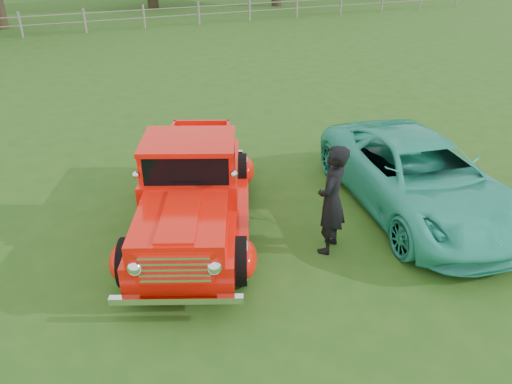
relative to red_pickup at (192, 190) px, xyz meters
name	(u,v)px	position (x,y,z in m)	size (l,w,h in m)	color
ground	(244,288)	(0.22, -1.88, -0.80)	(140.00, 140.00, 0.00)	#245316
distant_hills	(20,19)	(-3.86, 57.58, -5.34)	(116.00, 60.00, 18.00)	#3F6926
fence_line	(85,20)	(0.22, 20.12, -0.19)	(48.00, 0.12, 1.20)	gray
red_pickup	(192,190)	(0.00, 0.00, 0.00)	(3.51, 5.28, 1.78)	black
teal_sedan	(419,177)	(4.14, -0.92, -0.11)	(2.29, 4.97, 1.38)	#2DB697
man	(332,200)	(1.92, -1.47, 0.15)	(0.69, 0.45, 1.89)	black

